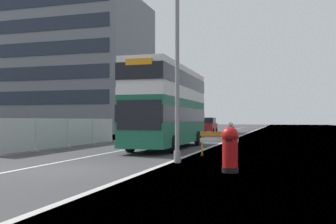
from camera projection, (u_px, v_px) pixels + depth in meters
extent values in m
cube|color=#38383A|center=(61.00, 172.00, 13.75)|extent=(140.00, 280.00, 0.10)
cube|color=#B2AFA8|center=(140.00, 174.00, 12.89)|extent=(0.24, 196.00, 0.01)
cube|color=silver|center=(25.00, 169.00, 14.18)|extent=(0.16, 168.00, 0.01)
cube|color=#196042|center=(169.00, 121.00, 24.24)|extent=(2.68, 10.88, 2.70)
cube|color=silver|center=(169.00, 97.00, 24.27)|extent=(2.68, 10.88, 0.40)
cube|color=silver|center=(169.00, 81.00, 24.29)|extent=(2.66, 10.78, 1.58)
cube|color=black|center=(169.00, 115.00, 24.24)|extent=(2.71, 10.99, 0.86)
cube|color=black|center=(169.00, 81.00, 24.29)|extent=(2.70, 10.94, 0.87)
cube|color=black|center=(139.00, 115.00, 19.01)|extent=(2.31, 0.10, 1.48)
cube|color=orange|center=(139.00, 62.00, 19.06)|extent=(1.38, 0.08, 0.32)
cube|color=#196042|center=(169.00, 140.00, 24.21)|extent=(2.71, 10.99, 0.36)
cylinder|color=black|center=(130.00, 143.00, 21.32)|extent=(0.32, 1.00, 1.00)
cylinder|color=black|center=(174.00, 144.00, 20.63)|extent=(0.32, 1.00, 1.00)
cylinder|color=black|center=(163.00, 138.00, 27.42)|extent=(0.32, 1.00, 1.00)
cylinder|color=black|center=(198.00, 138.00, 26.74)|extent=(0.32, 1.00, 1.00)
cylinder|color=gray|center=(177.00, 62.00, 16.20)|extent=(0.18, 0.18, 8.43)
cylinder|color=gray|center=(177.00, 157.00, 16.12)|extent=(0.29, 0.29, 0.50)
cylinder|color=black|center=(230.00, 170.00, 13.15)|extent=(0.57, 0.57, 0.18)
cylinder|color=#AD0F0F|center=(230.00, 151.00, 13.16)|extent=(0.53, 0.53, 1.08)
sphere|color=#AD0F0F|center=(230.00, 135.00, 13.17)|extent=(0.59, 0.59, 0.59)
cube|color=black|center=(229.00, 140.00, 12.91)|extent=(0.22, 0.03, 0.07)
cube|color=orange|center=(219.00, 134.00, 19.19)|extent=(1.87, 0.45, 0.20)
cube|color=white|center=(219.00, 140.00, 19.19)|extent=(1.87, 0.45, 0.20)
cube|color=orange|center=(202.00, 145.00, 19.26)|extent=(0.08, 0.08, 1.10)
cube|color=black|center=(202.00, 155.00, 19.25)|extent=(0.22, 0.46, 0.08)
cube|color=orange|center=(237.00, 145.00, 19.10)|extent=(0.08, 0.08, 1.10)
cube|color=black|center=(237.00, 155.00, 19.09)|extent=(0.22, 0.46, 0.08)
cube|color=#A8AAAD|center=(15.00, 136.00, 20.17)|extent=(0.04, 3.26, 1.83)
cube|color=#A8AAAD|center=(52.00, 133.00, 23.42)|extent=(0.04, 3.26, 1.83)
cube|color=#A8AAAD|center=(81.00, 132.00, 26.68)|extent=(0.04, 3.26, 1.83)
cube|color=#A8AAAD|center=(103.00, 131.00, 29.93)|extent=(0.04, 3.26, 1.83)
cylinder|color=#939699|center=(35.00, 134.00, 21.79)|extent=(0.06, 0.06, 1.93)
cube|color=gray|center=(35.00, 151.00, 21.78)|extent=(0.44, 0.20, 0.12)
cylinder|color=#939699|center=(68.00, 133.00, 25.05)|extent=(0.06, 0.06, 1.93)
cube|color=gray|center=(67.00, 147.00, 25.03)|extent=(0.44, 0.20, 0.12)
cylinder|color=#939699|center=(92.00, 131.00, 28.31)|extent=(0.06, 0.06, 1.93)
cube|color=gray|center=(92.00, 143.00, 28.29)|extent=(0.44, 0.20, 0.12)
cylinder|color=#939699|center=(112.00, 130.00, 31.56)|extent=(0.06, 0.06, 1.93)
cube|color=gray|center=(112.00, 141.00, 31.54)|extent=(0.44, 0.20, 0.12)
cube|color=silver|center=(173.00, 130.00, 41.09)|extent=(1.81, 4.19, 1.14)
cube|color=black|center=(173.00, 121.00, 41.11)|extent=(1.67, 2.31, 0.79)
cylinder|color=black|center=(185.00, 134.00, 42.06)|extent=(0.20, 0.60, 0.60)
cylinder|color=black|center=(169.00, 133.00, 42.58)|extent=(0.20, 0.60, 0.60)
cylinder|color=black|center=(178.00, 134.00, 39.57)|extent=(0.20, 0.60, 0.60)
cylinder|color=black|center=(162.00, 134.00, 40.09)|extent=(0.20, 0.60, 0.60)
cube|color=navy|center=(192.00, 127.00, 48.26)|extent=(1.81, 4.06, 1.34)
cube|color=black|center=(192.00, 119.00, 48.28)|extent=(1.67, 2.23, 0.78)
cylinder|color=black|center=(201.00, 132.00, 49.19)|extent=(0.20, 0.60, 0.60)
cylinder|color=black|center=(187.00, 131.00, 49.71)|extent=(0.20, 0.60, 0.60)
cylinder|color=black|center=(197.00, 132.00, 46.78)|extent=(0.20, 0.60, 0.60)
cylinder|color=black|center=(182.00, 132.00, 47.30)|extent=(0.20, 0.60, 0.60)
cube|color=maroon|center=(209.00, 127.00, 57.23)|extent=(1.77, 4.45, 1.12)
cube|color=black|center=(209.00, 120.00, 57.25)|extent=(1.63, 2.45, 0.83)
cylinder|color=black|center=(217.00, 130.00, 58.28)|extent=(0.20, 0.60, 0.60)
cylinder|color=black|center=(205.00, 130.00, 58.79)|extent=(0.20, 0.60, 0.60)
cylinder|color=black|center=(213.00, 130.00, 55.64)|extent=(0.20, 0.60, 0.60)
cylinder|color=black|center=(201.00, 130.00, 56.15)|extent=(0.20, 0.60, 0.60)
cylinder|color=#4C3D2D|center=(132.00, 117.00, 47.70)|extent=(0.43, 0.43, 4.26)
cylinder|color=#4C3D2D|center=(134.00, 104.00, 47.52)|extent=(0.97, 0.42, 1.00)
cylinder|color=#4C3D2D|center=(136.00, 109.00, 48.17)|extent=(0.96, 1.37, 1.27)
cylinder|color=#4C3D2D|center=(133.00, 102.00, 48.17)|extent=(0.32, 1.04, 1.10)
cylinder|color=#4C3D2D|center=(128.00, 98.00, 48.35)|extent=(1.61, 1.03, 1.77)
cylinder|color=#4C3D2D|center=(129.00, 105.00, 47.58)|extent=(0.77, 0.69, 1.24)
cylinder|color=#4C3D2D|center=(129.00, 105.00, 46.91)|extent=(0.22, 1.83, 1.49)
cylinder|color=#4C3D2D|center=(134.00, 109.00, 47.11)|extent=(1.28, 1.14, 1.37)
cylinder|color=#4C3D2D|center=(154.00, 121.00, 65.09)|extent=(0.37, 0.37, 3.28)
cylinder|color=#4C3D2D|center=(157.00, 114.00, 65.06)|extent=(1.14, 0.38, 1.06)
cylinder|color=#4C3D2D|center=(154.00, 116.00, 65.72)|extent=(0.42, 1.31, 1.31)
cylinder|color=#4C3D2D|center=(150.00, 108.00, 65.24)|extent=(1.47, 0.35, 1.78)
cylinder|color=#4C3D2D|center=(151.00, 108.00, 64.28)|extent=(0.36, 1.94, 1.52)
cylinder|color=#4C3D2D|center=(147.00, 120.00, 64.50)|extent=(0.38, 0.38, 3.64)
cylinder|color=#4C3D2D|center=(151.00, 107.00, 64.34)|extent=(1.37, 0.18, 1.51)
cylinder|color=#4C3D2D|center=(150.00, 110.00, 64.89)|extent=(0.63, 1.03, 0.95)
cylinder|color=#4C3D2D|center=(146.00, 111.00, 64.93)|extent=(0.82, 0.87, 0.99)
cylinder|color=#4C3D2D|center=(145.00, 114.00, 64.26)|extent=(0.80, 0.89, 1.16)
cylinder|color=#4C3D2D|center=(147.00, 111.00, 63.91)|extent=(0.53, 1.34, 1.59)
cylinder|color=#2D3342|center=(231.00, 148.00, 18.83)|extent=(0.29, 0.29, 0.81)
cylinder|color=navy|center=(231.00, 133.00, 18.85)|extent=(0.34, 0.34, 0.64)
sphere|color=beige|center=(231.00, 125.00, 18.86)|extent=(0.22, 0.22, 0.22)
cube|color=gray|center=(50.00, 68.00, 59.92)|extent=(29.09, 15.46, 19.61)
cube|color=#232D3D|center=(17.00, 98.00, 52.39)|extent=(27.34, 0.08, 1.83)
cube|color=#232D3D|center=(17.00, 74.00, 52.46)|extent=(27.34, 0.08, 1.83)
cube|color=#232D3D|center=(18.00, 50.00, 52.52)|extent=(27.34, 0.08, 1.83)
cube|color=#232D3D|center=(18.00, 26.00, 52.59)|extent=(27.34, 0.08, 1.83)
cube|color=#232D3D|center=(18.00, 3.00, 52.66)|extent=(27.34, 0.08, 1.83)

